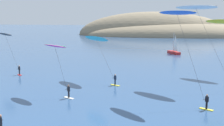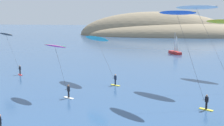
{
  "view_description": "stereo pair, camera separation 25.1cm",
  "coord_description": "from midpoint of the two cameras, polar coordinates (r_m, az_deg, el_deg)",
  "views": [
    {
      "loc": [
        4.07,
        -8.84,
        10.08
      ],
      "look_at": [
        -0.89,
        27.14,
        3.96
      ],
      "focal_mm": 45.0,
      "sensor_mm": 36.0,
      "label": 1
    },
    {
      "loc": [
        4.32,
        -8.81,
        10.08
      ],
      "look_at": [
        -0.89,
        27.14,
        3.96
      ],
      "focal_mm": 45.0,
      "sensor_mm": 36.0,
      "label": 2
    }
  ],
  "objects": [
    {
      "name": "sailboat_near",
      "position": [
        77.19,
        12.65,
        2.31
      ],
      "size": [
        3.43,
        5.76,
        5.7
      ],
      "color": "#B22323",
      "rests_on": "ground"
    },
    {
      "name": "kitesurfer_black",
      "position": [
        54.04,
        -20.42,
        4.89
      ],
      "size": [
        6.72,
        5.63,
        7.14
      ],
      "color": "red",
      "rests_on": "ground"
    },
    {
      "name": "kitesurfer_white",
      "position": [
        41.36,
        17.28,
        9.88
      ],
      "size": [
        8.44,
        6.82,
        11.6
      ],
      "color": "red",
      "rests_on": "ground"
    },
    {
      "name": "kitesurfer_cyan",
      "position": [
        43.57,
        -2.75,
        4.42
      ],
      "size": [
        6.74,
        6.22,
        7.09
      ],
      "color": "yellow",
      "rests_on": "ground"
    },
    {
      "name": "kitesurfer_blue",
      "position": [
        33.43,
        13.72,
        8.35
      ],
      "size": [
        6.32,
        6.1,
        10.75
      ],
      "color": "yellow",
      "rests_on": "ground"
    },
    {
      "name": "headland_island",
      "position": [
        148.03,
        10.16,
        5.51
      ],
      "size": [
        94.6,
        34.41,
        24.58
      ],
      "color": "#84755B",
      "rests_on": "ground"
    },
    {
      "name": "kitesurfer_magenta",
      "position": [
        36.1,
        -11.06,
        2.38
      ],
      "size": [
        5.01,
        3.82,
        6.56
      ],
      "color": "silver",
      "rests_on": "ground"
    }
  ]
}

